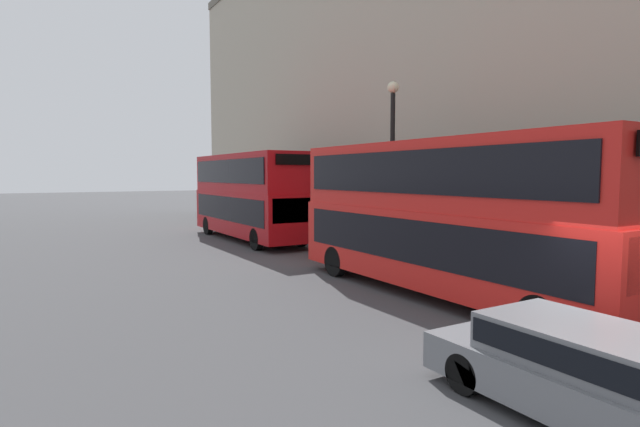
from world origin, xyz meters
TOP-DOWN VIEW (x-y plane):
  - ground_plane at (0.00, 0.00)m, footprint 200.00×200.00m
  - bus_leading at (1.60, 5.37)m, footprint 2.59×10.90m
  - bus_second_in_queue at (1.60, 19.28)m, footprint 2.59×10.08m
  - car_dark_sedan at (-1.80, -0.77)m, footprint 1.82×4.57m
  - street_lamp at (3.74, 10.37)m, footprint 0.44×0.44m
  - pedestrian at (3.67, 16.35)m, footprint 0.36×0.36m

SIDE VIEW (x-z plane):
  - ground_plane at x=0.00m, z-range 0.00..0.00m
  - car_dark_sedan at x=-1.80m, z-range 0.04..1.37m
  - pedestrian at x=3.67m, z-range -0.07..1.52m
  - bus_leading at x=1.60m, z-range 0.22..4.53m
  - bus_second_in_queue at x=1.60m, z-range 0.22..4.63m
  - street_lamp at x=3.74m, z-range 0.78..7.66m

